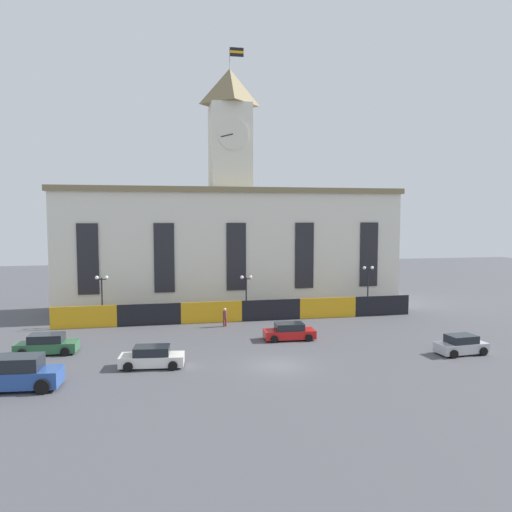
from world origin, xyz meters
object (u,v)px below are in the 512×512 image
street_lamp_center (246,287)px  street_lamp_far_left (102,289)px  car_red_sedan (289,332)px  street_lamp_left (368,279)px  car_green_wagon (47,345)px  car_blue_van (18,374)px  car_silver_hatch (461,345)px  pedestrian (225,316)px  car_white_taxi (152,357)px

street_lamp_center → street_lamp_far_left: bearing=180.0°
street_lamp_far_left → car_red_sedan: bearing=-29.2°
street_lamp_left → car_red_sedan: (-11.35, -9.20, -3.13)m
car_green_wagon → street_lamp_center: bearing=32.3°
car_red_sedan → car_blue_van: (-19.74, -8.73, 0.29)m
street_lamp_far_left → street_lamp_center: size_ratio=1.07×
street_lamp_center → car_silver_hatch: size_ratio=1.14×
pedestrian → car_green_wagon: bearing=77.9°
car_white_taxi → car_green_wagon: (-8.07, 5.14, 0.02)m
street_lamp_center → car_green_wagon: (-17.58, -9.75, -2.64)m
car_blue_van → car_green_wagon: (0.03, 8.18, -0.25)m
street_lamp_far_left → street_lamp_center: street_lamp_far_left is taller
car_silver_hatch → car_blue_van: 31.70m
street_lamp_left → car_silver_hatch: (0.56, -16.23, -3.11)m
street_lamp_far_left → car_green_wagon: size_ratio=1.04×
car_blue_van → pedestrian: bearing=-130.1°
car_green_wagon → car_white_taxi: bearing=-29.2°
street_lamp_far_left → street_lamp_center: (14.36, 0.00, -0.20)m
street_lamp_left → car_white_taxi: street_lamp_left is taller
street_lamp_center → car_green_wagon: bearing=-151.0°
car_blue_van → street_lamp_far_left: bearing=-95.2°
car_green_wagon → pedestrian: pedestrian is taller
street_lamp_center → car_blue_van: 25.25m
street_lamp_left → car_red_sedan: street_lamp_left is taller
car_white_taxi → street_lamp_left: bearing=39.3°
car_silver_hatch → car_white_taxi: same height
car_white_taxi → car_blue_van: car_blue_van is taller
pedestrian → street_lamp_center: bearing=-77.4°
car_blue_van → pedestrian: size_ratio=2.90×
car_white_taxi → pedestrian: bearing=66.3°
street_lamp_left → car_silver_hatch: street_lamp_left is taller
street_lamp_far_left → car_blue_van: street_lamp_far_left is taller
car_green_wagon → car_red_sedan: bearing=4.9°
car_white_taxi → car_red_sedan: (11.64, 5.69, -0.02)m
car_blue_van → pedestrian: 21.09m
car_blue_van → car_red_sedan: bearing=-151.1°
car_red_sedan → car_blue_van: size_ratio=0.85×
car_silver_hatch → pedestrian: 21.28m
street_lamp_left → car_blue_van: bearing=-150.0°
car_silver_hatch → pedestrian: (-16.70, 13.18, 0.30)m
car_red_sedan → pedestrian: bearing=-49.3°
street_lamp_far_left → car_white_taxi: bearing=-72.0°
car_white_taxi → car_blue_van: size_ratio=0.89×
street_lamp_far_left → street_lamp_center: 14.37m
car_silver_hatch → street_lamp_center: bearing=126.4°
car_red_sedan → pedestrian: size_ratio=2.47×
car_blue_van → car_white_taxi: bearing=-154.4°
street_lamp_left → car_blue_van: (-31.09, -17.93, -2.84)m
street_lamp_left → pedestrian: size_ratio=2.90×
car_silver_hatch → car_blue_van: car_blue_van is taller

